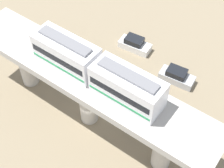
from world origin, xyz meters
name	(u,v)px	position (x,y,z in m)	size (l,w,h in m)	color
ground_plane	(90,118)	(0.00, 0.00, 0.00)	(120.00, 120.00, 0.00)	#84755B
viaduct	(87,86)	(0.00, 0.00, 5.48)	(5.20, 28.00, 7.23)	#B7B2AA
train	(96,69)	(0.00, -1.25, 8.76)	(2.64, 13.55, 3.24)	white
parked_car_silver	(177,76)	(10.54, -5.02, 0.74)	(2.25, 4.37, 1.76)	#B2B5BA
parked_car_white	(135,44)	(12.19, 2.18, 0.74)	(2.26, 4.37, 1.76)	white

